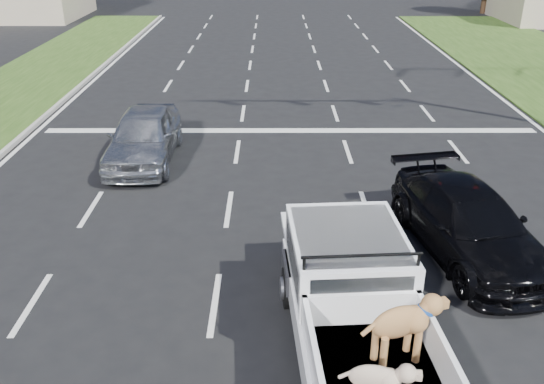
{
  "coord_description": "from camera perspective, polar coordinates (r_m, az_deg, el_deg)",
  "views": [
    {
      "loc": [
        -0.66,
        -9.02,
        6.63
      ],
      "look_at": [
        -0.65,
        2.0,
        1.42
      ],
      "focal_mm": 38.0,
      "sensor_mm": 36.0,
      "label": 1
    }
  ],
  "objects": [
    {
      "name": "black_coupe",
      "position": [
        13.14,
        18.87,
        -2.9
      ],
      "size": [
        2.94,
        5.27,
        1.44
      ],
      "primitive_type": "imported",
      "rotation": [
        0.0,
        0.0,
        0.19
      ],
      "color": "black",
      "rests_on": "ground"
    },
    {
      "name": "pickup_truck",
      "position": [
        9.43,
        8.56,
        -11.91
      ],
      "size": [
        2.4,
        5.66,
        2.08
      ],
      "rotation": [
        0.0,
        0.0,
        0.07
      ],
      "color": "black",
      "rests_on": "ground"
    },
    {
      "name": "road_markings",
      "position": [
        16.94,
        2.2,
        2.28
      ],
      "size": [
        17.75,
        60.0,
        0.01
      ],
      "color": "silver",
      "rests_on": "ground"
    },
    {
      "name": "ground",
      "position": [
        11.21,
        3.41,
        -10.99
      ],
      "size": [
        160.0,
        160.0,
        0.0
      ],
      "primitive_type": "plane",
      "color": "black",
      "rests_on": "ground"
    },
    {
      "name": "silver_sedan",
      "position": [
        17.72,
        -12.6,
        5.46
      ],
      "size": [
        1.91,
        4.65,
        1.58
      ],
      "primitive_type": "imported",
      "rotation": [
        0.0,
        0.0,
        0.01
      ],
      "color": "#ACAEB3",
      "rests_on": "ground"
    }
  ]
}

